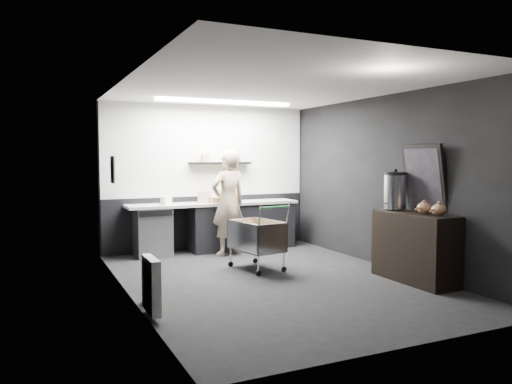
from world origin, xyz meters
name	(u,v)px	position (x,y,z in m)	size (l,w,h in m)	color
floor	(273,280)	(0.00, 0.00, 0.00)	(5.50, 5.50, 0.00)	black
ceiling	(274,87)	(0.00, 0.00, 2.70)	(5.50, 5.50, 0.00)	white
wall_back	(208,177)	(0.00, 2.75, 1.35)	(5.50, 5.50, 0.00)	black
wall_front	(413,200)	(0.00, -2.75, 1.35)	(5.50, 5.50, 0.00)	black
wall_left	(128,188)	(-2.00, 0.00, 1.35)	(5.50, 5.50, 0.00)	black
wall_right	(388,182)	(2.00, 0.00, 1.35)	(5.50, 5.50, 0.00)	black
kitchen_wall_panel	(208,151)	(0.00, 2.73, 1.85)	(3.95, 0.02, 1.70)	silver
dado_panel	(209,222)	(0.00, 2.73, 0.50)	(3.95, 0.02, 1.00)	black
floating_shelf	(220,163)	(0.20, 2.62, 1.62)	(1.20, 0.22, 0.04)	black
wall_clock	(275,136)	(1.40, 2.72, 2.15)	(0.20, 0.20, 0.03)	white
poster	(113,170)	(-1.98, 1.30, 1.55)	(0.02, 0.30, 0.40)	silver
poster_red_band	(113,165)	(-1.98, 1.30, 1.62)	(0.01, 0.22, 0.10)	red
radiator	(151,285)	(-1.94, -0.90, 0.35)	(0.10, 0.50, 0.60)	white
ceiling_strip	(225,102)	(0.00, 1.85, 2.67)	(2.40, 0.20, 0.04)	white
prep_counter	(221,226)	(0.14, 2.42, 0.46)	(3.20, 0.61, 0.90)	black
person	(228,203)	(0.10, 1.97, 0.93)	(0.68, 0.45, 1.86)	beige
shopping_cart	(256,238)	(0.06, 0.71, 0.49)	(0.69, 1.01, 1.02)	silver
sideboard	(414,238)	(1.75, -0.87, 0.61)	(0.55, 1.28, 1.92)	black
fire_extinguisher	(148,282)	(-1.85, -0.33, 0.24)	(0.15, 0.15, 0.49)	red
cardboard_box	(223,199)	(0.16, 2.37, 0.95)	(0.54, 0.41, 0.11)	tan
pink_tub	(204,197)	(-0.20, 2.42, 1.01)	(0.21, 0.21, 0.21)	beige
white_container	(166,201)	(-0.91, 2.37, 0.97)	(0.16, 0.12, 0.14)	white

